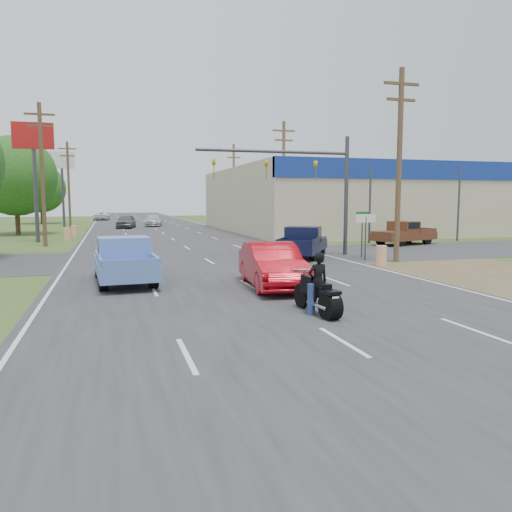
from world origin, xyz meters
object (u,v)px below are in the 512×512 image
object	(u,v)px
red_convertible	(272,266)
rider	(318,285)
motorcycle	(319,296)
distant_car_white	(102,216)
distant_car_silver	(154,221)
distant_car_grey	(126,221)
brown_pickup	(403,233)
blue_pickup	(124,260)
navy_pickup	(303,242)

from	to	relation	value
red_convertible	rider	world-z (taller)	rider
motorcycle	distant_car_white	xyz separation A→B (m)	(-6.89, 74.46, 0.16)
motorcycle	distant_car_silver	bearing A→B (deg)	83.64
red_convertible	distant_car_silver	bearing A→B (deg)	95.61
red_convertible	distant_car_grey	size ratio (longest dim) A/B	1.06
red_convertible	brown_pickup	bearing A→B (deg)	49.43
distant_car_grey	motorcycle	bearing A→B (deg)	-75.72
blue_pickup	navy_pickup	size ratio (longest dim) A/B	1.00
blue_pickup	navy_pickup	world-z (taller)	blue_pickup
red_convertible	distant_car_white	distance (m)	70.15
distant_car_grey	brown_pickup	bearing A→B (deg)	-47.04
rider	distant_car_white	world-z (taller)	rider
distant_car_silver	distant_car_grey	bearing A→B (deg)	-123.26
red_convertible	blue_pickup	distance (m)	5.99
motorcycle	red_convertible	bearing A→B (deg)	81.61
motorcycle	distant_car_grey	distance (m)	48.26
brown_pickup	distant_car_grey	size ratio (longest dim) A/B	1.18
red_convertible	distant_car_white	size ratio (longest dim) A/B	0.99
red_convertible	navy_pickup	world-z (taller)	navy_pickup
motorcycle	brown_pickup	size ratio (longest dim) A/B	0.43
red_convertible	blue_pickup	bearing A→B (deg)	156.99
red_convertible	rider	distance (m)	4.60
distant_car_grey	distant_car_silver	size ratio (longest dim) A/B	0.94
navy_pickup	distant_car_white	xyz separation A→B (m)	(-11.92, 60.63, -0.18)
red_convertible	distant_car_white	bearing A→B (deg)	100.87
blue_pickup	navy_pickup	distance (m)	11.99
motorcycle	navy_pickup	size ratio (longest dim) A/B	0.43
rider	distant_car_silver	world-z (taller)	rider
blue_pickup	distant_car_white	world-z (taller)	blue_pickup
rider	red_convertible	bearing A→B (deg)	-98.52
brown_pickup	motorcycle	bearing A→B (deg)	123.01
rider	distant_car_silver	size ratio (longest dim) A/B	0.34
rider	distant_car_white	distance (m)	74.71
brown_pickup	distant_car_white	bearing A→B (deg)	2.78
red_convertible	blue_pickup	xyz separation A→B (m)	(-5.28, 2.82, 0.09)
distant_car_grey	distant_car_white	bearing A→B (deg)	106.50
navy_pickup	motorcycle	bearing A→B (deg)	-77.23
red_convertible	rider	size ratio (longest dim) A/B	2.97
distant_car_grey	red_convertible	bearing A→B (deg)	-75.06
navy_pickup	brown_pickup	distance (m)	11.42
motorcycle	distant_car_grey	world-z (taller)	distant_car_grey
red_convertible	distant_car_grey	distance (m)	43.62
brown_pickup	distant_car_grey	distance (m)	34.47
blue_pickup	brown_pickup	xyz separation A→B (m)	(20.22, 11.76, -0.04)
rider	blue_pickup	distance (m)	9.03
rider	brown_pickup	world-z (taller)	brown_pickup
motorcycle	brown_pickup	bearing A→B (deg)	45.28
motorcycle	distant_car_silver	xyz separation A→B (m)	(-0.26, 51.92, 0.19)
motorcycle	brown_pickup	distance (m)	24.46
navy_pickup	distant_car_silver	xyz separation A→B (m)	(-5.30, 38.08, -0.16)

